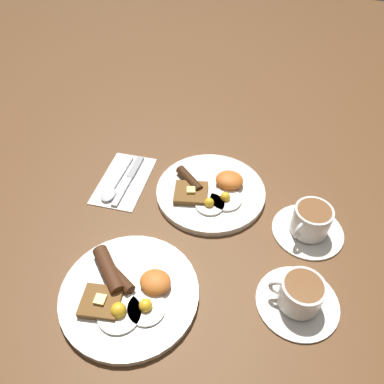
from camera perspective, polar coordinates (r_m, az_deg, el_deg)
ground_plane at (r=0.91m, az=2.83°, el=-0.28°), size 3.00×3.00×0.00m
breakfast_plate_near at (r=0.90m, az=2.90°, el=0.17°), size 0.26×0.26×0.05m
breakfast_plate_far at (r=0.75m, az=-9.71°, el=-14.80°), size 0.27×0.27×0.04m
teacup_near at (r=0.85m, az=17.54°, el=-4.57°), size 0.16×0.16×0.07m
teacup_far at (r=0.75m, az=16.04°, el=-14.99°), size 0.16×0.16×0.07m
napkin at (r=0.96m, az=-10.33°, el=1.79°), size 0.12×0.20×0.01m
knife at (r=0.96m, az=-9.47°, el=2.27°), size 0.02×0.18×0.01m
spoon at (r=0.93m, az=-12.12°, el=0.40°), size 0.03×0.17×0.01m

